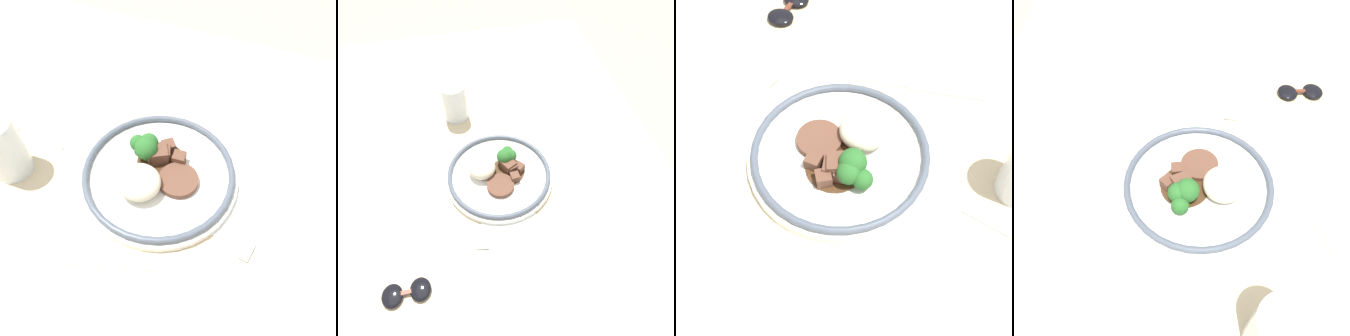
% 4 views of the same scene
% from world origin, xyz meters
% --- Properties ---
extents(ground_plane, '(8.00, 8.00, 0.00)m').
position_xyz_m(ground_plane, '(0.00, 0.00, 0.00)').
color(ground_plane, tan).
extents(dining_table, '(1.52, 1.05, 0.04)m').
position_xyz_m(dining_table, '(0.00, 0.00, 0.02)').
color(dining_table, beige).
rests_on(dining_table, ground).
extents(napkin, '(0.17, 0.15, 0.00)m').
position_xyz_m(napkin, '(-0.16, -0.05, 0.04)').
color(napkin, white).
rests_on(napkin, dining_table).
extents(plate, '(0.29, 0.29, 0.07)m').
position_xyz_m(plate, '(0.03, -0.05, 0.06)').
color(plate, white).
rests_on(plate, dining_table).
extents(juice_glass, '(0.07, 0.07, 0.12)m').
position_xyz_m(juice_glass, '(0.28, 0.03, 0.09)').
color(juice_glass, yellow).
rests_on(juice_glass, dining_table).
extents(fork, '(0.04, 0.17, 0.00)m').
position_xyz_m(fork, '(-0.17, -0.02, 0.04)').
color(fork, '#B7B7BC').
rests_on(fork, napkin).
extents(knife, '(0.22, 0.08, 0.00)m').
position_xyz_m(knife, '(0.08, 0.15, 0.04)').
color(knife, '#B7B7BC').
rests_on(knife, dining_table).
extents(sunglasses, '(0.05, 0.11, 0.02)m').
position_xyz_m(sunglasses, '(-0.23, 0.20, 0.05)').
color(sunglasses, black).
rests_on(sunglasses, dining_table).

